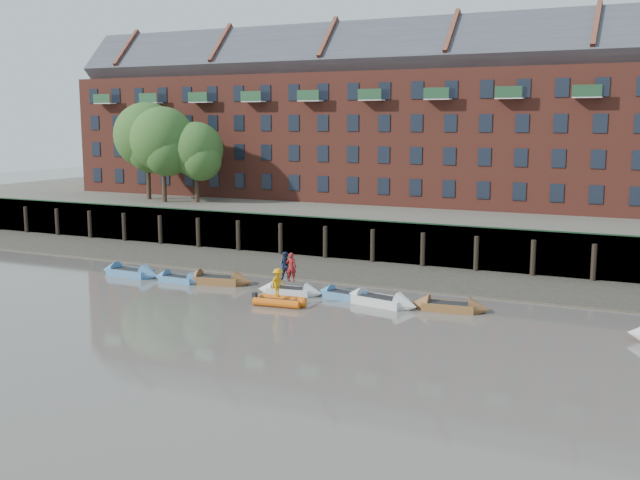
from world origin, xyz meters
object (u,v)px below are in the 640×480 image
Objects in this scene: person_rib_crew at (278,283)px; rowboat_3 at (290,291)px; rowboat_6 at (449,307)px; rib_tender at (282,301)px; rowboat_4 at (346,295)px; rowboat_1 at (179,279)px; person_rower_a at (291,267)px; rowboat_5 at (380,301)px; person_rower_b at (286,266)px; rowboat_2 at (217,280)px; rowboat_0 at (130,273)px.

rowboat_3 is at bearing 25.81° from person_rib_crew.
rowboat_6 is 2.77× the size of person_rib_crew.
rowboat_4 is at bearing 43.37° from rib_tender.
rowboat_1 is 0.85× the size of rowboat_6.
rowboat_6 is at bearing 1.93° from rowboat_1.
rowboat_4 is at bearing 1.28° from rowboat_3.
person_rower_a is (0.08, 0.09, 1.54)m from rowboat_3.
rowboat_4 is 0.82× the size of rowboat_5.
person_rower_b reaches higher than rowboat_4.
rowboat_5 reaches higher than rowboat_1.
rowboat_2 is 6.15m from person_rower_a.
rowboat_2 is at bearing 14.91° from rowboat_1.
person_rower_a is (-0.79, 2.76, 1.52)m from rib_tender.
rowboat_3 is 2.42× the size of person_rower_a.
rowboat_3 is 0.94× the size of rowboat_6.
rowboat_4 is 0.90× the size of rowboat_6.
rowboat_6 is at bearing -59.68° from person_rib_crew.
person_rower_b reaches higher than rib_tender.
rowboat_1 is 2.73m from rowboat_2.
person_rower_b reaches higher than rowboat_5.
person_rower_a reaches higher than rowboat_3.
rowboat_5 is (11.95, -0.84, 0.00)m from rowboat_2.
rowboat_5 reaches higher than rowboat_0.
rowboat_3 is 2.59× the size of person_rib_crew.
rowboat_5 is at bearing 0.39° from rowboat_1.
person_rower_a is 0.43m from person_rower_b.
person_rower_a is at bearing -165.54° from rowboat_4.
rowboat_0 is at bearing 162.51° from rib_tender.
rowboat_5 is at bearing 1.01° from rowboat_0.
rowboat_6 is (18.66, 0.26, 0.03)m from rowboat_1.
rowboat_4 is at bearing 178.06° from rowboat_5.
rib_tender is at bearing -142.15° from rowboat_5.
rowboat_5 is 2.84× the size of person_rower_b.
person_rower_a is (8.58, 0.02, 1.55)m from rowboat_1.
rowboat_2 is 5.90m from rowboat_3.
rowboat_6 is at bearing 18.22° from rowboat_5.
rowboat_4 is at bearing -2.50° from person_rower_b.
rowboat_5 is (6.09, -0.12, 0.03)m from rowboat_3.
rowboat_0 is at bearing -169.10° from rowboat_5.
person_rower_a is (-3.53, -0.40, 1.55)m from rowboat_4.
rowboat_3 is 3.07m from person_rib_crew.
rowboat_6 is 10.19m from person_rower_a.
person_rower_b reaches higher than rowboat_6.
person_rib_crew is at bearing -82.92° from rowboat_3.
rowboat_2 is 16.01m from rowboat_6.
person_rower_b reaches higher than person_rib_crew.
rowboat_4 is 2.32× the size of person_rower_a.
rowboat_2 is 1.22× the size of rowboat_4.
rowboat_5 is at bearing -14.32° from rowboat_2.
rib_tender is at bearing -37.03° from rowboat_2.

